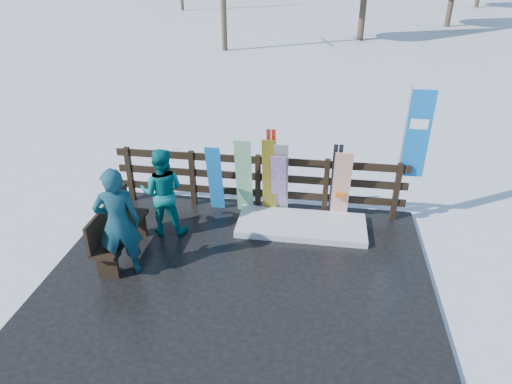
% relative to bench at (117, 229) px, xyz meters
% --- Properties ---
extents(ground, '(700.00, 700.00, 0.00)m').
position_rel_bench_xyz_m(ground, '(2.08, -0.34, -0.60)').
color(ground, white).
rests_on(ground, ground).
extents(deck, '(6.00, 5.00, 0.08)m').
position_rel_bench_xyz_m(deck, '(2.08, -0.34, -0.56)').
color(deck, black).
rests_on(deck, ground).
extents(fence, '(5.60, 0.10, 1.15)m').
position_rel_bench_xyz_m(fence, '(2.08, 1.86, 0.14)').
color(fence, black).
rests_on(fence, deck).
extents(snow_patch, '(2.35, 1.00, 0.12)m').
position_rel_bench_xyz_m(snow_patch, '(2.98, 1.26, -0.46)').
color(snow_patch, white).
rests_on(snow_patch, deck).
extents(bench, '(0.41, 1.50, 0.97)m').
position_rel_bench_xyz_m(bench, '(0.00, 0.00, 0.00)').
color(bench, black).
rests_on(bench, deck).
extents(snowboard_0, '(0.28, 0.32, 1.41)m').
position_rel_bench_xyz_m(snowboard_0, '(1.29, 1.64, 0.19)').
color(snowboard_0, '#187DE1').
rests_on(snowboard_0, deck).
extents(snowboard_1, '(0.31, 0.33, 1.58)m').
position_rel_bench_xyz_m(snowboard_1, '(1.84, 1.64, 0.27)').
color(snowboard_1, silver).
rests_on(snowboard_1, deck).
extents(snowboard_2, '(0.26, 0.32, 1.62)m').
position_rel_bench_xyz_m(snowboard_2, '(2.32, 1.64, 0.29)').
color(snowboard_2, gold).
rests_on(snowboard_2, deck).
extents(snowboard_3, '(0.28, 0.42, 1.34)m').
position_rel_bench_xyz_m(snowboard_3, '(2.50, 1.64, 0.16)').
color(snowboard_3, silver).
rests_on(snowboard_3, deck).
extents(snowboard_4, '(0.26, 0.40, 1.56)m').
position_rel_bench_xyz_m(snowboard_4, '(2.54, 1.64, 0.26)').
color(snowboard_4, black).
rests_on(snowboard_4, deck).
extents(snowboard_5, '(0.32, 0.32, 1.46)m').
position_rel_bench_xyz_m(snowboard_5, '(3.65, 1.64, 0.21)').
color(snowboard_5, white).
rests_on(snowboard_5, deck).
extents(ski_pair_a, '(0.16, 0.28, 1.79)m').
position_rel_bench_xyz_m(ski_pair_a, '(2.35, 1.71, 0.38)').
color(ski_pair_a, '#A32114').
rests_on(ski_pair_a, deck).
extents(ski_pair_b, '(0.17, 0.31, 1.58)m').
position_rel_bench_xyz_m(ski_pair_b, '(3.54, 1.71, 0.27)').
color(ski_pair_b, black).
rests_on(ski_pair_b, deck).
extents(rental_flag, '(0.45, 0.04, 2.60)m').
position_rel_bench_xyz_m(rental_flag, '(4.83, 1.91, 1.09)').
color(rental_flag, silver).
rests_on(rental_flag, deck).
extents(person_front, '(0.78, 0.65, 1.83)m').
position_rel_bench_xyz_m(person_front, '(0.28, -0.44, 0.40)').
color(person_front, '#155A5B').
rests_on(person_front, deck).
extents(person_back, '(0.85, 0.70, 1.61)m').
position_rel_bench_xyz_m(person_back, '(0.54, 0.82, 0.29)').
color(person_back, '#076C6B').
rests_on(person_back, deck).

